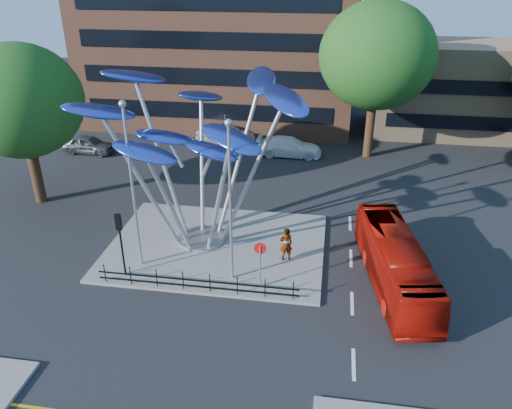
% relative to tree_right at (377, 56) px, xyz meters
% --- Properties ---
extents(ground, '(120.00, 120.00, 0.00)m').
position_rel_tree_right_xyz_m(ground, '(-8.00, -22.00, -8.04)').
color(ground, black).
rests_on(ground, ground).
extents(traffic_island, '(12.00, 9.00, 0.15)m').
position_rel_tree_right_xyz_m(traffic_island, '(-9.00, -16.00, -7.96)').
color(traffic_island, slate).
rests_on(traffic_island, ground).
extents(low_building_near, '(15.00, 8.00, 8.00)m').
position_rel_tree_right_xyz_m(low_building_near, '(8.00, 8.00, -4.04)').
color(low_building_near, tan).
rests_on(low_building_near, ground).
extents(tree_right, '(8.80, 8.80, 12.11)m').
position_rel_tree_right_xyz_m(tree_right, '(0.00, 0.00, 0.00)').
color(tree_right, black).
rests_on(tree_right, ground).
extents(tree_left, '(7.60, 7.60, 10.32)m').
position_rel_tree_right_xyz_m(tree_left, '(-22.00, -12.00, -1.24)').
color(tree_left, black).
rests_on(tree_left, ground).
extents(leaf_sculpture, '(12.72, 9.54, 9.51)m').
position_rel_tree_right_xyz_m(leaf_sculpture, '(-10.07, -15.32, -1.16)').
color(leaf_sculpture, '#9EA0A5').
rests_on(leaf_sculpture, traffic_island).
extents(street_lamp_left, '(0.36, 0.36, 8.80)m').
position_rel_tree_right_xyz_m(street_lamp_left, '(-12.50, -18.50, -2.68)').
color(street_lamp_left, '#9EA0A5').
rests_on(street_lamp_left, traffic_island).
extents(street_lamp_right, '(0.36, 0.36, 8.30)m').
position_rel_tree_right_xyz_m(street_lamp_right, '(-7.50, -19.00, -2.94)').
color(street_lamp_right, '#9EA0A5').
rests_on(street_lamp_right, traffic_island).
extents(traffic_light_island, '(0.28, 0.18, 3.42)m').
position_rel_tree_right_xyz_m(traffic_light_island, '(-13.00, -19.50, -5.42)').
color(traffic_light_island, black).
rests_on(traffic_light_island, traffic_island).
extents(no_entry_sign_island, '(0.60, 0.10, 2.45)m').
position_rel_tree_right_xyz_m(no_entry_sign_island, '(-6.00, -19.48, -6.22)').
color(no_entry_sign_island, '#9EA0A5').
rests_on(no_entry_sign_island, traffic_island).
extents(pedestrian_railing_front, '(10.00, 0.06, 1.00)m').
position_rel_tree_right_xyz_m(pedestrian_railing_front, '(-9.00, -20.30, -7.48)').
color(pedestrian_railing_front, black).
rests_on(pedestrian_railing_front, traffic_island).
extents(red_bus, '(3.65, 9.43, 2.56)m').
position_rel_tree_right_xyz_m(red_bus, '(0.50, -18.08, -6.76)').
color(red_bus, '#9A0F07').
rests_on(red_bus, ground).
extents(pedestrian, '(0.81, 0.67, 1.91)m').
position_rel_tree_right_xyz_m(pedestrian, '(-5.00, -16.91, -6.93)').
color(pedestrian, gray).
rests_on(pedestrian, traffic_island).
extents(parked_car_left, '(4.48, 2.04, 1.49)m').
position_rel_tree_right_xyz_m(parked_car_left, '(-22.92, -2.84, -7.29)').
color(parked_car_left, '#45494D').
rests_on(parked_car_left, ground).
extents(parked_car_mid, '(5.10, 2.26, 1.63)m').
position_rel_tree_right_xyz_m(parked_car_mid, '(-12.07, 1.00, -7.22)').
color(parked_car_mid, '#A1A3A9').
rests_on(parked_car_mid, ground).
extents(parked_car_right, '(5.31, 2.21, 1.53)m').
position_rel_tree_right_xyz_m(parked_car_right, '(-6.35, -0.88, -7.27)').
color(parked_car_right, white).
rests_on(parked_car_right, ground).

